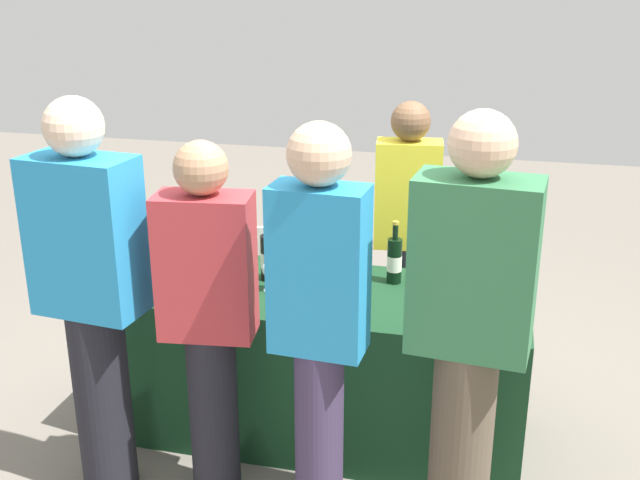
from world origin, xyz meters
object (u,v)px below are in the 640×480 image
wine_bottle_4 (455,267)px  ice_bucket (188,257)px  wine_glass_1 (270,270)px  guest_3 (469,329)px  wine_glass_0 (211,275)px  menu_board (272,281)px  wine_bottle_3 (394,260)px  wine_bottle_2 (301,251)px  wine_bottle_0 (176,245)px  wine_glass_4 (458,298)px  server_pouring (406,230)px  wine_glass_2 (292,272)px  wine_bottle_1 (269,257)px  guest_1 (209,316)px  guest_0 (91,292)px  guest_2 (319,322)px  wine_glass_3 (334,288)px

wine_bottle_4 → ice_bucket: size_ratio=1.42×
wine_glass_1 → guest_3: size_ratio=0.08×
wine_glass_0 → menu_board: wine_glass_0 is taller
wine_bottle_3 → guest_3: bearing=-64.6°
wine_bottle_2 → ice_bucket: (-0.52, -0.17, -0.01)m
guest_3 → menu_board: 2.11m
wine_bottle_0 → guest_3: bearing=-27.5°
wine_bottle_4 → wine_glass_4: wine_bottle_4 is taller
wine_glass_1 → ice_bucket: bearing=171.5°
wine_bottle_4 → server_pouring: 0.59m
wine_glass_2 → server_pouring: 0.85m
server_pouring → menu_board: (-0.85, 0.28, -0.49)m
wine_bottle_1 → guest_3: 1.22m
wine_glass_1 → guest_1: (-0.09, -0.54, 0.01)m
wine_bottle_0 → menu_board: bearing=73.7°
wine_bottle_0 → guest_0: 0.79m
wine_glass_1 → guest_1: 0.55m
wine_bottle_1 → menu_board: 1.05m
wine_glass_1 → wine_glass_4: (0.87, -0.12, -0.00)m
wine_glass_1 → wine_bottle_0: bearing=161.5°
guest_0 → guest_2: 0.97m
wine_glass_2 → menu_board: wine_glass_2 is taller
wine_glass_2 → guest_0: (-0.67, -0.60, 0.08)m
wine_glass_0 → guest_0: bearing=-124.7°
wine_bottle_1 → ice_bucket: size_ratio=1.45×
wine_glass_1 → guest_0: size_ratio=0.08×
wine_glass_0 → server_pouring: 1.16m
wine_bottle_1 → wine_glass_2: 0.20m
guest_3 → server_pouring: bearing=112.8°
wine_bottle_1 → guest_2: (0.44, -0.80, 0.08)m
wine_glass_2 → server_pouring: (0.43, 0.74, -0.01)m
wine_bottle_0 → wine_glass_3: wine_bottle_0 is taller
wine_glass_2 → wine_glass_3: size_ratio=1.10×
wine_glass_0 → wine_glass_4: wine_glass_0 is taller
wine_bottle_4 → guest_1: bearing=-140.5°
wine_glass_0 → wine_glass_1: bearing=27.9°
wine_bottle_0 → ice_bucket: (0.12, -0.12, -0.01)m
guest_0 → guest_3: size_ratio=0.99×
wine_glass_2 → server_pouring: bearing=59.5°
ice_bucket → menu_board: size_ratio=0.30×
wine_bottle_3 → wine_glass_4: wine_bottle_3 is taller
wine_glass_1 → wine_glass_3: wine_glass_1 is taller
wine_glass_1 → menu_board: wine_glass_1 is taller
wine_bottle_2 → wine_glass_1: size_ratio=2.24×
wine_bottle_0 → wine_glass_3: bearing=-18.8°
wine_bottle_0 → wine_bottle_2: (0.64, 0.05, 0.01)m
ice_bucket → menu_board: (0.12, 0.94, -0.50)m
wine_glass_1 → wine_glass_0: bearing=-152.1°
wine_glass_4 → guest_0: (-1.44, -0.48, 0.09)m
wine_bottle_4 → wine_glass_0: bearing=-162.2°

